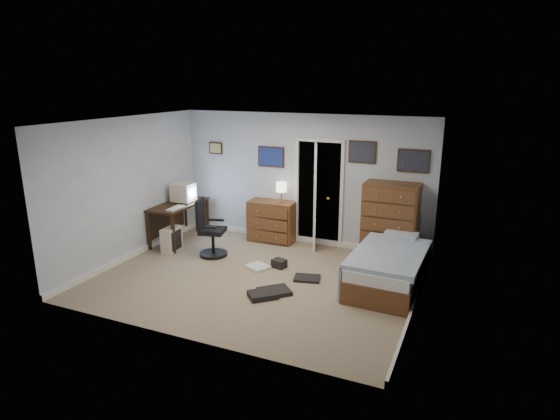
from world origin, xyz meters
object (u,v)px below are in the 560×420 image
object	(u,v)px
low_dresser	(272,221)
tall_dresser	(390,221)
office_chair	(210,234)
computer_desk	(175,212)
bed	(389,267)

from	to	relation	value
low_dresser	tall_dresser	world-z (taller)	tall_dresser
office_chair	computer_desk	bearing A→B (deg)	143.59
computer_desk	tall_dresser	size ratio (longest dim) A/B	0.99
low_dresser	computer_desk	bearing A→B (deg)	-159.12
low_dresser	bed	size ratio (longest dim) A/B	0.46
computer_desk	tall_dresser	distance (m)	4.12
computer_desk	office_chair	world-z (taller)	office_chair
low_dresser	tall_dresser	distance (m)	2.32
tall_dresser	low_dresser	bearing A→B (deg)	-179.98
computer_desk	bed	bearing A→B (deg)	-8.04
low_dresser	bed	bearing A→B (deg)	-27.38
low_dresser	tall_dresser	xyz separation A→B (m)	(2.31, -0.02, 0.28)
computer_desk	bed	size ratio (longest dim) A/B	0.70
tall_dresser	bed	bearing A→B (deg)	-78.39
tall_dresser	bed	distance (m)	1.23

